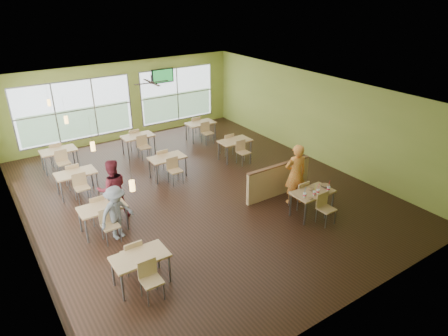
% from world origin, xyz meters
% --- Properties ---
extents(room, '(12.00, 12.04, 3.20)m').
position_xyz_m(room, '(0.00, 0.00, 1.60)').
color(room, black).
rests_on(room, ground).
extents(window_bays, '(9.24, 10.24, 2.38)m').
position_xyz_m(window_bays, '(-2.65, 3.08, 1.48)').
color(window_bays, white).
rests_on(window_bays, room).
extents(main_table, '(1.22, 1.52, 0.87)m').
position_xyz_m(main_table, '(2.00, -3.00, 0.63)').
color(main_table, tan).
rests_on(main_table, floor).
extents(half_wall_divider, '(2.40, 0.14, 1.04)m').
position_xyz_m(half_wall_divider, '(2.00, -1.55, 0.52)').
color(half_wall_divider, tan).
rests_on(half_wall_divider, floor).
extents(dining_tables, '(6.92, 8.72, 0.87)m').
position_xyz_m(dining_tables, '(-1.05, 1.71, 0.63)').
color(dining_tables, tan).
rests_on(dining_tables, floor).
extents(pendant_lights, '(0.11, 7.31, 0.86)m').
position_xyz_m(pendant_lights, '(-3.20, 0.68, 2.45)').
color(pendant_lights, '#2D2119').
rests_on(pendant_lights, ceiling).
extents(ceiling_fan, '(1.25, 1.25, 0.29)m').
position_xyz_m(ceiling_fan, '(-0.00, 3.00, 2.95)').
color(ceiling_fan, '#2D2119').
rests_on(ceiling_fan, ceiling).
extents(tv_backwall, '(1.00, 0.07, 0.60)m').
position_xyz_m(tv_backwall, '(1.80, 5.90, 2.45)').
color(tv_backwall, black).
rests_on(tv_backwall, wall_back).
extents(man_plaid, '(0.78, 0.62, 1.88)m').
position_xyz_m(man_plaid, '(2.08, -2.19, 0.94)').
color(man_plaid, orange).
rests_on(man_plaid, floor).
extents(patron_maroon, '(0.95, 0.80, 1.75)m').
position_xyz_m(patron_maroon, '(-2.69, 0.06, 0.87)').
color(patron_maroon, maroon).
rests_on(patron_maroon, floor).
extents(patron_grey, '(1.08, 0.80, 1.49)m').
position_xyz_m(patron_grey, '(-2.99, -1.00, 0.74)').
color(patron_grey, slate).
rests_on(patron_grey, floor).
extents(cup_blue, '(0.10, 0.10, 0.35)m').
position_xyz_m(cup_blue, '(1.57, -3.10, 0.82)').
color(cup_blue, white).
rests_on(cup_blue, main_table).
extents(cup_yellow, '(0.10, 0.10, 0.35)m').
position_xyz_m(cup_yellow, '(1.87, -3.18, 0.82)').
color(cup_yellow, white).
rests_on(cup_yellow, main_table).
extents(cup_red_near, '(0.10, 0.10, 0.35)m').
position_xyz_m(cup_red_near, '(2.03, -3.16, 0.82)').
color(cup_red_near, white).
rests_on(cup_red_near, main_table).
extents(cup_red_far, '(0.10, 0.10, 0.37)m').
position_xyz_m(cup_red_far, '(2.38, -3.22, 0.82)').
color(cup_red_far, white).
rests_on(cup_red_far, main_table).
extents(food_basket, '(0.28, 0.28, 0.06)m').
position_xyz_m(food_basket, '(2.51, -2.99, 0.79)').
color(food_basket, black).
rests_on(food_basket, main_table).
extents(ketchup_cup, '(0.06, 0.06, 0.02)m').
position_xyz_m(ketchup_cup, '(2.43, -3.16, 0.76)').
color(ketchup_cup, '#AB1B05').
rests_on(ketchup_cup, main_table).
extents(wrapper_left, '(0.17, 0.16, 0.04)m').
position_xyz_m(wrapper_left, '(1.64, -3.26, 0.77)').
color(wrapper_left, '#987149').
rests_on(wrapper_left, main_table).
extents(wrapper_mid, '(0.25, 0.23, 0.05)m').
position_xyz_m(wrapper_mid, '(2.04, -2.89, 0.78)').
color(wrapper_mid, '#987149').
rests_on(wrapper_mid, main_table).
extents(wrapper_right, '(0.15, 0.14, 0.04)m').
position_xyz_m(wrapper_right, '(2.27, -3.27, 0.77)').
color(wrapper_right, '#987149').
rests_on(wrapper_right, main_table).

